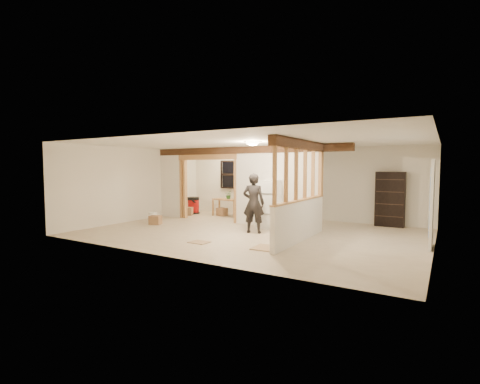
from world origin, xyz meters
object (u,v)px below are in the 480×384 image
Objects in this scene: woman at (254,203)px; work_table at (226,207)px; refrigerator at (269,204)px; bookshelf at (390,199)px; shop_vac at (193,205)px.

woman is 1.63× the size of work_table.
woman is (-0.03, -0.91, 0.11)m from refrigerator.
bookshelf is at bearing 35.47° from refrigerator.
bookshelf is at bearing 14.45° from work_table.
woman reaches higher than refrigerator.
refrigerator is 4.29m from shop_vac.
woman reaches higher than shop_vac.
woman reaches higher than work_table.
woman is at bearing -135.09° from bookshelf.
shop_vac is at bearing -45.67° from woman.
shop_vac is at bearing -173.94° from bookshelf.
refrigerator reaches higher than work_table.
work_table is at bearing -59.93° from woman.
shop_vac reaches higher than work_table.
bookshelf is (3.10, 3.09, 0.01)m from woman.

